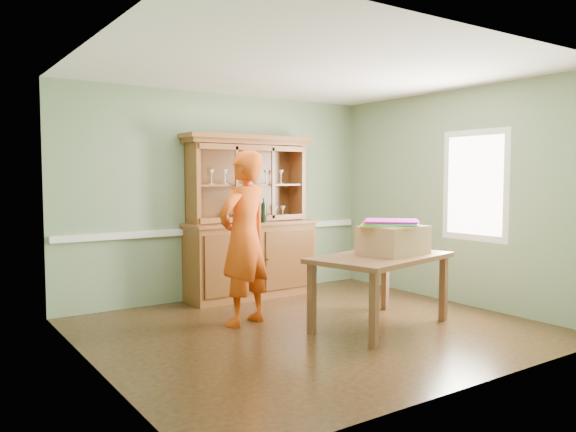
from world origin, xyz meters
TOP-DOWN VIEW (x-y plane):
  - floor at (0.00, 0.00)m, footprint 4.50×4.50m
  - ceiling at (0.00, 0.00)m, footprint 4.50×4.50m
  - wall_back at (0.00, 2.00)m, footprint 4.50×0.00m
  - wall_left at (-2.25, 0.00)m, footprint 0.00×4.00m
  - wall_right at (2.25, 0.00)m, footprint 0.00×4.00m
  - wall_front at (0.00, -2.00)m, footprint 4.50×0.00m
  - chair_rail at (0.00, 1.98)m, footprint 4.41×0.05m
  - framed_map at (-2.23, 0.30)m, footprint 0.03×0.60m
  - window_panel at (2.23, -0.30)m, footprint 0.03×0.96m
  - china_hutch at (0.26, 1.76)m, footprint 1.83×0.60m
  - dining_table at (0.65, -0.33)m, footprint 1.71×1.25m
  - cardboard_box at (0.81, -0.35)m, footprint 0.72×0.61m
  - kite_stack at (0.79, -0.34)m, footprint 0.78×0.78m
  - person at (-0.50, 0.58)m, footprint 0.79×0.64m

SIDE VIEW (x-z plane):
  - floor at x=0.00m, z-range 0.00..0.00m
  - dining_table at x=0.65m, z-range 0.29..1.06m
  - china_hutch at x=0.26m, z-range -0.32..1.83m
  - chair_rail at x=0.00m, z-range 0.86..0.94m
  - cardboard_box at x=0.81m, z-range 0.77..1.08m
  - person at x=-0.50m, z-range 0.00..1.88m
  - kite_stack at x=0.79m, z-range 1.08..1.14m
  - wall_back at x=0.00m, z-range -0.90..3.60m
  - wall_left at x=-2.25m, z-range -0.65..3.35m
  - wall_right at x=2.25m, z-range -0.65..3.35m
  - wall_front at x=0.00m, z-range -0.90..3.60m
  - window_panel at x=2.23m, z-range 0.82..2.18m
  - framed_map at x=-2.23m, z-range 1.32..1.78m
  - ceiling at x=0.00m, z-range 2.70..2.70m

